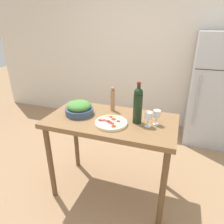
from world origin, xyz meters
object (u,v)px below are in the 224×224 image
Objects in this scene: pepper_mill at (113,99)px; salad_bowl at (79,108)px; homemade_pizza at (111,123)px; refrigerator at (213,91)px; wine_glass_far at (157,114)px; wine_bottle at (138,105)px; wine_glass_near at (148,116)px.

pepper_mill reaches higher than salad_bowl.
pepper_mill is at bearing 106.44° from homemade_pizza.
homemade_pizza is at bearing -15.01° from salad_bowl.
refrigerator reaches higher than pepper_mill.
homemade_pizza is (-0.39, -0.13, -0.09)m from wine_glass_far.
refrigerator is 2.13m from salad_bowl.
wine_bottle is at bearing -118.00° from refrigerator.
homemade_pizza is (0.38, -0.10, -0.05)m from salad_bowl.
wine_bottle is at bearing 27.66° from homemade_pizza.
pepper_mill is (-1.14, -1.37, 0.20)m from refrigerator.
wine_bottle reaches higher than wine_glass_near.
pepper_mill reaches higher than wine_glass_far.
pepper_mill reaches higher than homemade_pizza.
refrigerator reaches higher than salad_bowl.
wine_glass_near is at bearing -114.15° from refrigerator.
wine_bottle reaches higher than pepper_mill.
wine_glass_near is at bearing -135.70° from wine_glass_far.
wine_glass_near is at bearing -22.46° from wine_bottle.
salad_bowl is (-0.29, -0.21, -0.06)m from pepper_mill.
pepper_mill is 0.85× the size of homemade_pizza.
wine_glass_far is at bearing -20.06° from pepper_mill.
pepper_mill is at bearing 159.94° from wine_glass_far.
wine_glass_near is 0.48m from pepper_mill.
refrigerator reaches higher than wine_bottle.
refrigerator is 5.88× the size of salad_bowl.
homemade_pizza is (-1.05, -1.68, 0.09)m from refrigerator.
salad_bowl is (-0.71, 0.03, -0.04)m from wine_glass_near.
refrigerator is 1.79m from wine_bottle.
salad_bowl is (-0.60, -0.01, -0.12)m from wine_bottle.
wine_bottle is at bearing 1.14° from salad_bowl.
wine_bottle is at bearing 157.54° from wine_glass_near.
wine_bottle is at bearing -32.23° from pepper_mill.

